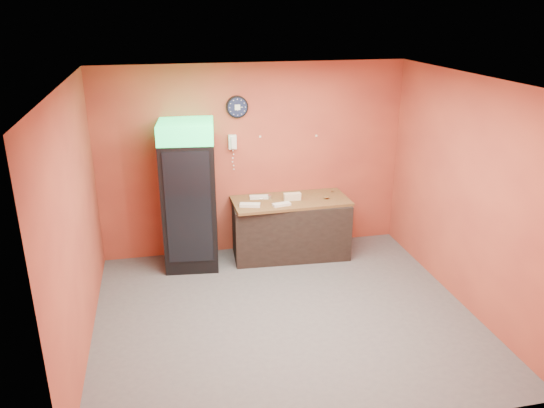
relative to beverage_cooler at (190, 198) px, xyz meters
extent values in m
plane|color=#47474C|center=(0.97, -1.60, -1.02)|extent=(4.50, 4.50, 0.00)
cube|color=#B74D33|center=(0.97, 0.40, 0.38)|extent=(4.50, 0.02, 2.80)
cube|color=#B74D33|center=(-1.28, -1.60, 0.38)|extent=(0.02, 4.00, 2.80)
cube|color=#B74D33|center=(3.22, -1.60, 0.38)|extent=(0.02, 4.00, 2.80)
cube|color=white|center=(0.97, -1.60, 1.78)|extent=(4.50, 4.00, 0.02)
cube|color=black|center=(-0.01, 0.05, -0.11)|extent=(0.81, 0.81, 1.83)
cube|color=#1BE865|center=(-0.01, 0.05, 0.94)|extent=(0.81, 0.81, 0.26)
cube|color=black|center=(0.04, -0.32, -0.03)|extent=(0.60, 0.09, 1.57)
cube|color=black|center=(1.45, 0.02, -0.60)|extent=(1.72, 0.85, 0.84)
cylinder|color=black|center=(0.74, 0.37, 1.17)|extent=(0.31, 0.05, 0.31)
cylinder|color=#0F1433|center=(0.74, 0.34, 1.17)|extent=(0.27, 0.01, 0.27)
cube|color=white|center=(0.74, 0.34, 1.17)|extent=(0.08, 0.00, 0.08)
cube|color=white|center=(0.66, 0.35, 0.68)|extent=(0.11, 0.07, 0.21)
cube|color=white|center=(0.66, 0.30, 0.68)|extent=(0.05, 0.04, 0.17)
cube|color=brown|center=(1.45, 0.02, -0.16)|extent=(1.70, 0.79, 0.04)
cube|color=beige|center=(1.46, 0.00, -0.11)|extent=(0.25, 0.09, 0.05)
cube|color=beige|center=(1.46, 0.00, -0.06)|extent=(0.25, 0.09, 0.05)
cube|color=silver|center=(0.82, -0.13, -0.12)|extent=(0.31, 0.18, 0.04)
cube|color=silver|center=(1.26, -0.19, -0.12)|extent=(0.27, 0.14, 0.04)
cube|color=silver|center=(1.01, 0.17, -0.12)|extent=(0.28, 0.14, 0.04)
cylinder|color=silver|center=(1.15, 0.12, -0.11)|extent=(0.06, 0.06, 0.06)
camera|label=1|loc=(-0.36, -7.00, 2.51)|focal=35.00mm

